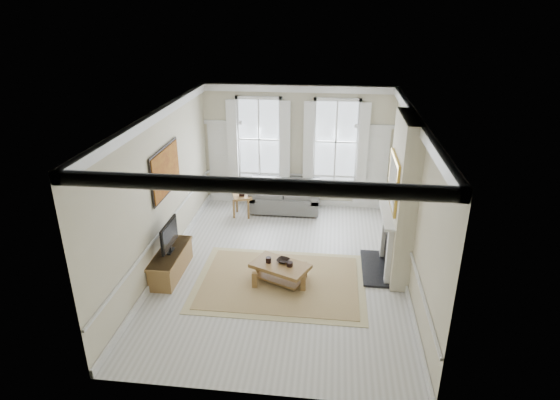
# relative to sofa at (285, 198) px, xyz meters

# --- Properties ---
(floor) EXTENTS (7.20, 7.20, 0.00)m
(floor) POSITION_rel_sofa_xyz_m (0.28, -3.11, -0.36)
(floor) COLOR #B7B5AD
(floor) RESTS_ON ground
(ceiling) EXTENTS (7.20, 7.20, 0.00)m
(ceiling) POSITION_rel_sofa_xyz_m (0.28, -3.11, 3.04)
(ceiling) COLOR white
(ceiling) RESTS_ON back_wall
(back_wall) EXTENTS (5.20, 0.00, 5.20)m
(back_wall) POSITION_rel_sofa_xyz_m (0.28, 0.49, 1.34)
(back_wall) COLOR beige
(back_wall) RESTS_ON floor
(left_wall) EXTENTS (0.00, 7.20, 7.20)m
(left_wall) POSITION_rel_sofa_xyz_m (-2.32, -3.11, 1.34)
(left_wall) COLOR beige
(left_wall) RESTS_ON floor
(right_wall) EXTENTS (0.00, 7.20, 7.20)m
(right_wall) POSITION_rel_sofa_xyz_m (2.88, -3.11, 1.34)
(right_wall) COLOR beige
(right_wall) RESTS_ON floor
(window_left) EXTENTS (1.26, 0.20, 2.20)m
(window_left) POSITION_rel_sofa_xyz_m (-0.77, 0.44, 1.54)
(window_left) COLOR #B2BCC6
(window_left) RESTS_ON back_wall
(window_right) EXTENTS (1.26, 0.20, 2.20)m
(window_right) POSITION_rel_sofa_xyz_m (1.33, 0.44, 1.54)
(window_right) COLOR #B2BCC6
(window_right) RESTS_ON back_wall
(door_left) EXTENTS (0.90, 0.08, 2.30)m
(door_left) POSITION_rel_sofa_xyz_m (-1.77, 0.45, 0.79)
(door_left) COLOR silver
(door_left) RESTS_ON floor
(door_right) EXTENTS (0.90, 0.08, 2.30)m
(door_right) POSITION_rel_sofa_xyz_m (2.33, 0.45, 0.79)
(door_right) COLOR silver
(door_right) RESTS_ON floor
(painting) EXTENTS (0.05, 1.66, 1.06)m
(painting) POSITION_rel_sofa_xyz_m (-2.28, -2.81, 1.69)
(painting) COLOR #AC6E1D
(painting) RESTS_ON left_wall
(chimney_breast) EXTENTS (0.35, 1.70, 3.38)m
(chimney_breast) POSITION_rel_sofa_xyz_m (2.71, -2.91, 1.34)
(chimney_breast) COLOR beige
(chimney_breast) RESTS_ON floor
(hearth) EXTENTS (0.55, 1.50, 0.05)m
(hearth) POSITION_rel_sofa_xyz_m (2.28, -2.91, -0.34)
(hearth) COLOR black
(hearth) RESTS_ON floor
(fireplace) EXTENTS (0.21, 1.45, 1.33)m
(fireplace) POSITION_rel_sofa_xyz_m (2.48, -2.91, 0.37)
(fireplace) COLOR silver
(fireplace) RESTS_ON floor
(mirror) EXTENTS (0.06, 1.26, 1.06)m
(mirror) POSITION_rel_sofa_xyz_m (2.49, -2.91, 1.69)
(mirror) COLOR gold
(mirror) RESTS_ON chimney_breast
(sofa) EXTENTS (1.91, 0.93, 0.87)m
(sofa) POSITION_rel_sofa_xyz_m (0.00, 0.00, 0.00)
(sofa) COLOR #565654
(sofa) RESTS_ON floor
(side_table) EXTENTS (0.60, 0.60, 0.58)m
(side_table) POSITION_rel_sofa_xyz_m (-1.11, -0.48, 0.11)
(side_table) COLOR brown
(side_table) RESTS_ON floor
(rug) EXTENTS (3.50, 2.60, 0.02)m
(rug) POSITION_rel_sofa_xyz_m (0.29, -3.67, -0.35)
(rug) COLOR #A58055
(rug) RESTS_ON floor
(coffee_table) EXTENTS (1.32, 1.08, 0.43)m
(coffee_table) POSITION_rel_sofa_xyz_m (0.29, -3.67, -0.01)
(coffee_table) COLOR brown
(coffee_table) RESTS_ON rug
(ceramic_pot_a) EXTENTS (0.12, 0.12, 0.12)m
(ceramic_pot_a) POSITION_rel_sofa_xyz_m (0.04, -3.62, 0.12)
(ceramic_pot_a) COLOR black
(ceramic_pot_a) RESTS_ON coffee_table
(ceramic_pot_b) EXTENTS (0.13, 0.13, 0.09)m
(ceramic_pot_b) POSITION_rel_sofa_xyz_m (0.49, -3.72, 0.11)
(ceramic_pot_b) COLOR black
(ceramic_pot_b) RESTS_ON coffee_table
(bowl) EXTENTS (0.34, 0.34, 0.06)m
(bowl) POSITION_rel_sofa_xyz_m (0.34, -3.57, 0.10)
(bowl) COLOR black
(bowl) RESTS_ON coffee_table
(tv_stand) EXTENTS (0.48, 1.50, 0.54)m
(tv_stand) POSITION_rel_sofa_xyz_m (-2.06, -3.61, -0.10)
(tv_stand) COLOR brown
(tv_stand) RESTS_ON floor
(tv) EXTENTS (0.08, 0.90, 0.68)m
(tv) POSITION_rel_sofa_xyz_m (-2.03, -3.61, 0.57)
(tv) COLOR black
(tv) RESTS_ON tv_stand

